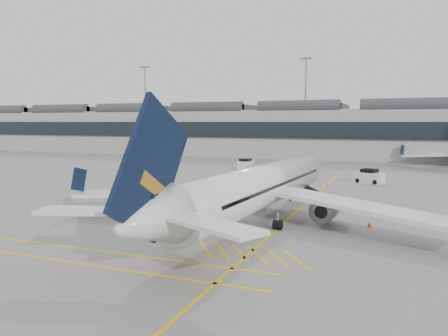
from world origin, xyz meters
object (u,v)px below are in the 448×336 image
at_px(baggage_cart_a, 249,196).
at_px(ramp_agent_a, 263,197).
at_px(ramp_agent_b, 248,199).
at_px(belt_loader, 305,196).
at_px(pushback_tug, 140,209).
at_px(airliner_main, 258,188).

distance_m(baggage_cart_a, ramp_agent_a, 1.44).
bearing_deg(ramp_agent_a, ramp_agent_b, 167.42).
bearing_deg(baggage_cart_a, belt_loader, 45.38).
height_order(ramp_agent_b, pushback_tug, ramp_agent_b).
height_order(ramp_agent_a, pushback_tug, ramp_agent_a).
bearing_deg(airliner_main, baggage_cart_a, 118.47).
xyz_separation_m(belt_loader, pushback_tug, (-11.81, -13.08, 0.16)).
bearing_deg(baggage_cart_a, ramp_agent_a, 8.17).
bearing_deg(pushback_tug, ramp_agent_a, 28.92).
bearing_deg(belt_loader, ramp_agent_a, -110.92).
height_order(belt_loader, ramp_agent_b, belt_loader).
bearing_deg(ramp_agent_b, baggage_cart_a, -97.02).
relative_size(airliner_main, belt_loader, 7.79).
xyz_separation_m(belt_loader, ramp_agent_a, (-3.14, -4.63, 0.41)).
bearing_deg(baggage_cart_a, airliner_main, -67.14).
bearing_deg(belt_loader, airliner_main, -85.31).
height_order(belt_loader, baggage_cart_a, baggage_cart_a).
height_order(baggage_cart_a, ramp_agent_b, baggage_cart_a).
distance_m(belt_loader, pushback_tug, 17.62).
xyz_separation_m(ramp_agent_b, pushback_tug, (-7.42, -7.54, -0.17)).
relative_size(belt_loader, ramp_agent_a, 2.46).
distance_m(baggage_cart_a, pushback_tug, 10.97).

